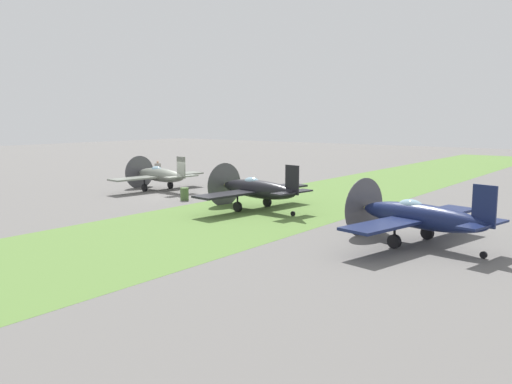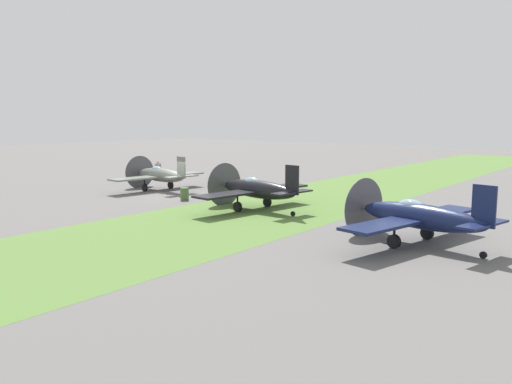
{
  "view_description": "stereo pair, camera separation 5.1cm",
  "coord_description": "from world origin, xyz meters",
  "px_view_note": "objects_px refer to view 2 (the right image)",
  "views": [
    {
      "loc": [
        -28.03,
        -29.88,
        5.9
      ],
      "look_at": [
        -1.42,
        -9.49,
        1.19
      ],
      "focal_mm": 37.34,
      "sensor_mm": 36.0,
      "label": 1
    },
    {
      "loc": [
        -28.0,
        -29.92,
        5.9
      ],
      "look_at": [
        -1.42,
        -9.49,
        1.19
      ],
      "focal_mm": 37.34,
      "sensor_mm": 36.0,
      "label": 2
    }
  ],
  "objects_px": {
    "ground_crew_chief": "(158,169)",
    "runway_marker_cone": "(281,188)",
    "airplane_wingman": "(256,189)",
    "fuel_drum": "(185,194)",
    "airplane_lead": "(160,175)",
    "airplane_trail": "(418,216)",
    "supply_crate": "(221,174)"
  },
  "relations": [
    {
      "from": "airplane_trail",
      "to": "airplane_lead",
      "type": "bearing_deg",
      "value": 88.56
    },
    {
      "from": "fuel_drum",
      "to": "runway_marker_cone",
      "type": "bearing_deg",
      "value": -18.38
    },
    {
      "from": "airplane_trail",
      "to": "supply_crate",
      "type": "xyz_separation_m",
      "value": [
        15.69,
        25.87,
        -1.04
      ]
    },
    {
      "from": "airplane_lead",
      "to": "airplane_wingman",
      "type": "distance_m",
      "value": 12.09
    },
    {
      "from": "fuel_drum",
      "to": "airplane_trail",
      "type": "bearing_deg",
      "value": -99.39
    },
    {
      "from": "ground_crew_chief",
      "to": "runway_marker_cone",
      "type": "relative_size",
      "value": 3.93
    },
    {
      "from": "airplane_wingman",
      "to": "airplane_trail",
      "type": "bearing_deg",
      "value": -96.69
    },
    {
      "from": "ground_crew_chief",
      "to": "fuel_drum",
      "type": "relative_size",
      "value": 1.92
    },
    {
      "from": "supply_crate",
      "to": "runway_marker_cone",
      "type": "distance_m",
      "value": 11.25
    },
    {
      "from": "airplane_trail",
      "to": "ground_crew_chief",
      "type": "bearing_deg",
      "value": 81.35
    },
    {
      "from": "ground_crew_chief",
      "to": "fuel_drum",
      "type": "distance_m",
      "value": 14.29
    },
    {
      "from": "fuel_drum",
      "to": "runway_marker_cone",
      "type": "relative_size",
      "value": 2.05
    },
    {
      "from": "airplane_wingman",
      "to": "airplane_trail",
      "type": "height_order",
      "value": "airplane_trail"
    },
    {
      "from": "airplane_lead",
      "to": "supply_crate",
      "type": "bearing_deg",
      "value": 19.56
    },
    {
      "from": "supply_crate",
      "to": "runway_marker_cone",
      "type": "relative_size",
      "value": 2.05
    },
    {
      "from": "airplane_trail",
      "to": "ground_crew_chief",
      "type": "xyz_separation_m",
      "value": [
        11.13,
        30.02,
        -0.45
      ]
    },
    {
      "from": "airplane_wingman",
      "to": "supply_crate",
      "type": "relative_size",
      "value": 10.09
    },
    {
      "from": "airplane_lead",
      "to": "airplane_trail",
      "type": "xyz_separation_m",
      "value": [
        -5.5,
        -23.58,
        0.1
      ]
    },
    {
      "from": "airplane_trail",
      "to": "supply_crate",
      "type": "height_order",
      "value": "airplane_trail"
    },
    {
      "from": "supply_crate",
      "to": "runway_marker_cone",
      "type": "height_order",
      "value": "supply_crate"
    },
    {
      "from": "airplane_lead",
      "to": "airplane_wingman",
      "type": "bearing_deg",
      "value": -95.11
    },
    {
      "from": "ground_crew_chief",
      "to": "supply_crate",
      "type": "xyz_separation_m",
      "value": [
        4.56,
        -4.15,
        -0.59
      ]
    },
    {
      "from": "fuel_drum",
      "to": "airplane_wingman",
      "type": "bearing_deg",
      "value": -90.27
    },
    {
      "from": "airplane_lead",
      "to": "fuel_drum",
      "type": "xyz_separation_m",
      "value": [
        -2.49,
        -5.31,
        -0.82
      ]
    },
    {
      "from": "airplane_wingman",
      "to": "airplane_trail",
      "type": "distance_m",
      "value": 12.12
    },
    {
      "from": "fuel_drum",
      "to": "runway_marker_cone",
      "type": "distance_m",
      "value": 8.66
    },
    {
      "from": "airplane_wingman",
      "to": "fuel_drum",
      "type": "xyz_separation_m",
      "value": [
        0.03,
        6.51,
        -0.9
      ]
    },
    {
      "from": "airplane_wingman",
      "to": "ground_crew_chief",
      "type": "relative_size",
      "value": 5.25
    },
    {
      "from": "airplane_wingman",
      "to": "fuel_drum",
      "type": "distance_m",
      "value": 6.58
    },
    {
      "from": "airplane_wingman",
      "to": "fuel_drum",
      "type": "height_order",
      "value": "airplane_wingman"
    },
    {
      "from": "airplane_lead",
      "to": "airplane_wingman",
      "type": "relative_size",
      "value": 0.94
    },
    {
      "from": "supply_crate",
      "to": "runway_marker_cone",
      "type": "xyz_separation_m",
      "value": [
        -4.46,
        -10.33,
        -0.1
      ]
    }
  ]
}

